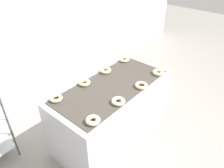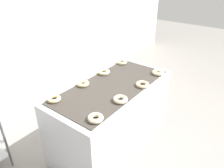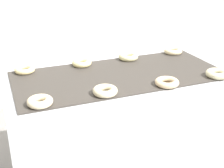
{
  "view_description": "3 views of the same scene",
  "coord_description": "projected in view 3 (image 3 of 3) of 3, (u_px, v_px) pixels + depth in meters",
  "views": [
    {
      "loc": [
        -1.62,
        -0.77,
        2.29
      ],
      "look_at": [
        0.0,
        0.62,
        0.86
      ],
      "focal_mm": 35.0,
      "sensor_mm": 36.0,
      "label": 1
    },
    {
      "loc": [
        -1.72,
        -0.69,
        2.04
      ],
      "look_at": [
        0.0,
        0.62,
        0.86
      ],
      "focal_mm": 35.0,
      "sensor_mm": 36.0,
      "label": 2
    },
    {
      "loc": [
        -0.78,
        -1.2,
        1.62
      ],
      "look_at": [
        0.0,
        0.77,
        0.7
      ],
      "focal_mm": 50.0,
      "sensor_mm": 36.0,
      "label": 3
    }
  ],
  "objects": [
    {
      "name": "fryer_machine",
      "position": [
        119.0,
        127.0,
        2.3
      ],
      "size": [
        1.55,
        0.75,
        0.84
      ],
      "color": "#B7BABF",
      "rests_on": "ground_plane"
    },
    {
      "name": "donut_near_left",
      "position": [
        40.0,
        101.0,
        1.7
      ],
      "size": [
        0.14,
        0.14,
        0.04
      ],
      "primitive_type": "torus",
      "color": "beige",
      "rests_on": "fryer_machine"
    },
    {
      "name": "donut_near_midleft",
      "position": [
        105.0,
        91.0,
        1.83
      ],
      "size": [
        0.15,
        0.15,
        0.04
      ],
      "primitive_type": "torus",
      "color": "beige",
      "rests_on": "fryer_machine"
    },
    {
      "name": "donut_near_midright",
      "position": [
        167.0,
        82.0,
        1.95
      ],
      "size": [
        0.15,
        0.15,
        0.04
      ],
      "primitive_type": "torus",
      "color": "beige",
      "rests_on": "fryer_machine"
    },
    {
      "name": "donut_near_right",
      "position": [
        217.0,
        74.0,
        2.08
      ],
      "size": [
        0.15,
        0.15,
        0.04
      ],
      "primitive_type": "torus",
      "color": "beige",
      "rests_on": "fryer_machine"
    },
    {
      "name": "donut_far_left",
      "position": [
        25.0,
        70.0,
        2.16
      ],
      "size": [
        0.14,
        0.14,
        0.04
      ],
      "primitive_type": "torus",
      "color": "beige",
      "rests_on": "fryer_machine"
    },
    {
      "name": "donut_far_midleft",
      "position": [
        82.0,
        63.0,
        2.29
      ],
      "size": [
        0.14,
        0.14,
        0.04
      ],
      "primitive_type": "torus",
      "color": "beige",
      "rests_on": "fryer_machine"
    },
    {
      "name": "donut_far_midright",
      "position": [
        128.0,
        57.0,
        2.42
      ],
      "size": [
        0.15,
        0.15,
        0.04
      ],
      "primitive_type": "torus",
      "color": "beige",
      "rests_on": "fryer_machine"
    },
    {
      "name": "donut_far_right",
      "position": [
        173.0,
        51.0,
        2.56
      ],
      "size": [
        0.15,
        0.15,
        0.04
      ],
      "primitive_type": "torus",
      "color": "beige",
      "rests_on": "fryer_machine"
    }
  ]
}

